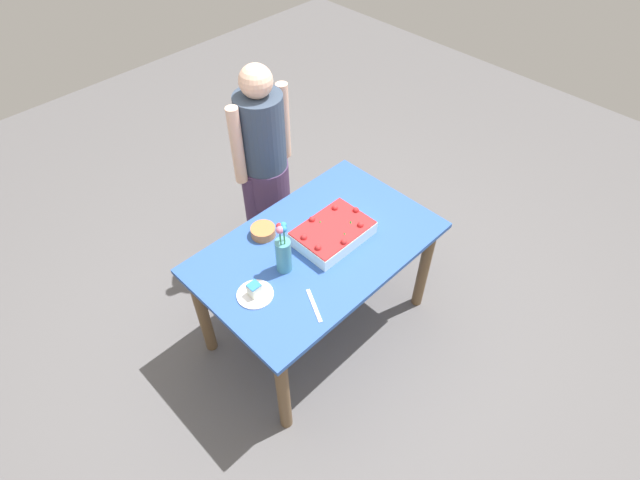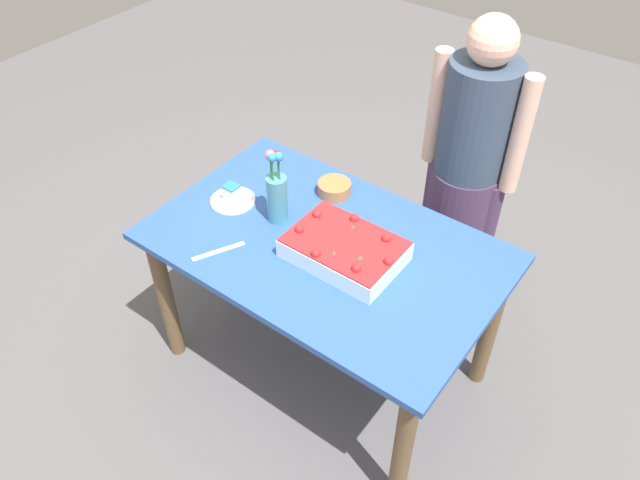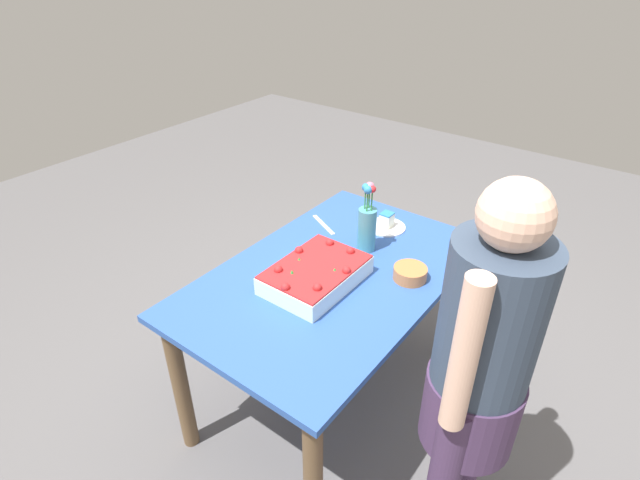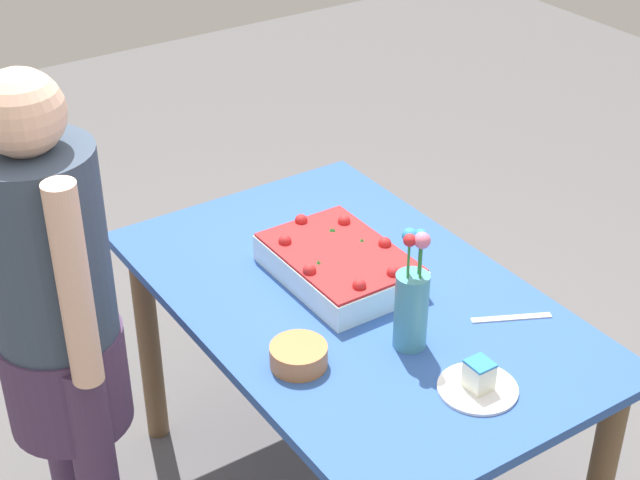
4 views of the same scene
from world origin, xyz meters
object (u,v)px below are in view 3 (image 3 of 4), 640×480
at_px(sheet_cake, 316,274).
at_px(cake_knife, 324,225).
at_px(flower_vase, 367,225).
at_px(person_standing, 480,366).
at_px(serving_plate_with_slice, 386,224).
at_px(fruit_bowl, 410,273).

height_order(sheet_cake, cake_knife, sheet_cake).
bearing_deg(flower_vase, person_standing, 56.50).
relative_size(serving_plate_with_slice, person_standing, 0.13).
bearing_deg(person_standing, fruit_bowl, -41.20).
bearing_deg(serving_plate_with_slice, flower_vase, 6.51).
height_order(sheet_cake, serving_plate_with_slice, sheet_cake).
relative_size(serving_plate_with_slice, cake_knife, 0.90).
distance_m(sheet_cake, flower_vase, 0.36).
height_order(flower_vase, person_standing, person_standing).
distance_m(cake_knife, flower_vase, 0.32).
relative_size(cake_knife, person_standing, 0.14).
xyz_separation_m(sheet_cake, fruit_bowl, (-0.26, 0.30, -0.02)).
relative_size(flower_vase, fruit_bowl, 2.34).
height_order(sheet_cake, fruit_bowl, sheet_cake).
bearing_deg(flower_vase, fruit_bowl, 72.84).
xyz_separation_m(sheet_cake, flower_vase, (-0.35, 0.02, 0.08)).
xyz_separation_m(serving_plate_with_slice, flower_vase, (0.23, 0.03, 0.11)).
bearing_deg(cake_knife, serving_plate_with_slice, 58.93).
height_order(serving_plate_with_slice, cake_knife, serving_plate_with_slice).
relative_size(serving_plate_with_slice, fruit_bowl, 1.35).
relative_size(flower_vase, person_standing, 0.22).
bearing_deg(cake_knife, flower_vase, 14.78).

